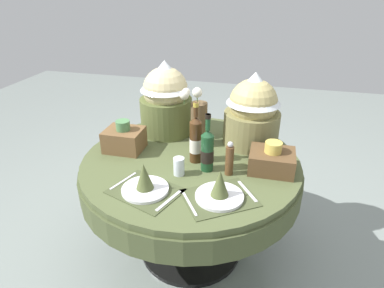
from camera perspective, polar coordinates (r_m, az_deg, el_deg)
name	(u,v)px	position (r m, az deg, el deg)	size (l,w,h in m)	color
ground	(191,248)	(2.42, -0.19, -17.49)	(8.00, 8.00, 0.00)	gray
dining_table	(191,176)	(2.05, -0.22, -5.52)	(1.33, 1.33, 0.72)	#4C5633
place_setting_left	(145,183)	(1.69, -8.16, -6.77)	(0.41, 0.36, 0.16)	#41492B
place_setting_right	(220,190)	(1.63, 4.80, -7.98)	(0.43, 0.40, 0.16)	#41492B
flower_vase	(198,119)	(2.07, 0.98, 4.35)	(0.17, 0.15, 0.39)	brown
wine_bottle_left	(196,140)	(1.89, 0.64, 0.77)	(0.07, 0.07, 0.36)	#422814
wine_bottle_centre	(207,150)	(1.81, 2.66, -1.05)	(0.07, 0.07, 0.34)	#194223
tumbler_near_right	(179,166)	(1.80, -2.28, -3.88)	(0.06, 0.06, 0.10)	silver
pepper_mill	(229,159)	(1.80, 6.50, -2.66)	(0.05, 0.05, 0.20)	brown
gift_tub_back_left	(166,96)	(2.23, -4.57, 8.28)	(0.35, 0.35, 0.50)	#566033
gift_tub_back_right	(253,108)	(2.10, 10.48, 6.17)	(0.35, 0.35, 0.47)	olive
woven_basket_side_left	(124,139)	(2.09, -11.64, 0.89)	(0.23, 0.19, 0.20)	brown
woven_basket_side_right	(272,160)	(1.89, 13.63, -2.69)	(0.25, 0.21, 0.17)	brown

